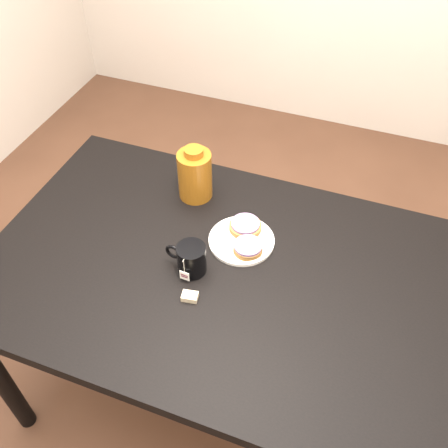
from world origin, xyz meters
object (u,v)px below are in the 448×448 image
object	(u,v)px
table	(218,285)
bagel_package	(195,175)
plate	(242,240)
teabag_pouch	(190,297)
bagel_back	(245,226)
bagel_front	(248,248)
mug	(191,259)

from	to	relation	value
table	bagel_package	xyz separation A→B (m)	(-0.19, 0.28, 0.17)
plate	teabag_pouch	size ratio (longest dim) A/B	4.55
bagel_back	bagel_package	xyz separation A→B (m)	(-0.21, 0.11, 0.06)
plate	bagel_front	distance (m)	0.05
teabag_pouch	bagel_package	xyz separation A→B (m)	(-0.15, 0.41, 0.08)
teabag_pouch	bagel_package	size ratio (longest dim) A/B	0.23
plate	bagel_back	distance (m)	0.05
bagel_back	bagel_front	bearing A→B (deg)	-66.36
bagel_back	mug	xyz separation A→B (m)	(-0.10, -0.20, 0.02)
bagel_package	table	bearing A→B (deg)	-55.91
bagel_package	bagel_front	bearing A→B (deg)	-37.13
table	plate	distance (m)	0.16
bagel_back	table	bearing A→B (deg)	-98.93
table	mug	bearing A→B (deg)	-155.75
table	bagel_back	distance (m)	0.20
teabag_pouch	table	bearing A→B (deg)	75.16
bagel_back	bagel_package	distance (m)	0.25
bagel_back	teabag_pouch	bearing A→B (deg)	-101.54
mug	bagel_package	distance (m)	0.33
teabag_pouch	plate	bearing A→B (deg)	75.55
bagel_front	teabag_pouch	world-z (taller)	bagel_front
mug	teabag_pouch	distance (m)	0.11
bagel_front	bagel_package	world-z (taller)	bagel_package
bagel_back	teabag_pouch	xyz separation A→B (m)	(-0.06, -0.30, -0.01)
table	bagel_back	xyz separation A→B (m)	(0.03, 0.17, 0.11)
teabag_pouch	mug	bearing A→B (deg)	110.40
table	plate	world-z (taller)	plate
plate	bagel_back	bearing A→B (deg)	94.93
plate	teabag_pouch	xyz separation A→B (m)	(-0.07, -0.25, 0.00)
bagel_back	mug	distance (m)	0.23
table	bagel_front	bearing A→B (deg)	53.59
plate	table	bearing A→B (deg)	-104.02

